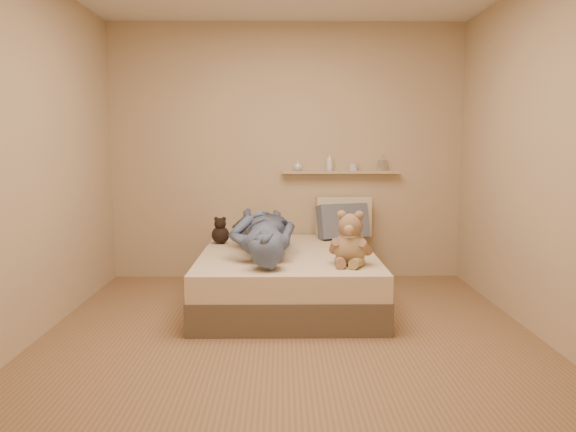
{
  "coord_description": "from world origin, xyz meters",
  "views": [
    {
      "loc": [
        -0.05,
        -3.89,
        1.38
      ],
      "look_at": [
        0.0,
        0.65,
        0.8
      ],
      "focal_mm": 35.0,
      "sensor_mm": 36.0,
      "label": 1
    }
  ],
  "objects_px": {
    "game_console": "(266,249)",
    "person": "(263,231)",
    "pillow_cream": "(343,217)",
    "teddy_bear": "(350,243)",
    "dark_plush": "(220,232)",
    "bed": "(288,277)",
    "pillow_grey": "(343,222)",
    "wall_shelf": "(340,172)"
  },
  "relations": [
    {
      "from": "pillow_cream",
      "to": "pillow_grey",
      "type": "distance_m",
      "value": 0.14
    },
    {
      "from": "game_console",
      "to": "person",
      "type": "xyz_separation_m",
      "value": [
        -0.04,
        0.55,
        0.05
      ]
    },
    {
      "from": "bed",
      "to": "game_console",
      "type": "relative_size",
      "value": 11.34
    },
    {
      "from": "bed",
      "to": "game_console",
      "type": "xyz_separation_m",
      "value": [
        -0.17,
        -0.6,
        0.36
      ]
    },
    {
      "from": "pillow_grey",
      "to": "bed",
      "type": "bearing_deg",
      "value": -128.88
    },
    {
      "from": "game_console",
      "to": "teddy_bear",
      "type": "distance_m",
      "value": 0.65
    },
    {
      "from": "teddy_bear",
      "to": "pillow_cream",
      "type": "height_order",
      "value": "teddy_bear"
    },
    {
      "from": "game_console",
      "to": "person",
      "type": "relative_size",
      "value": 0.11
    },
    {
      "from": "dark_plush",
      "to": "pillow_grey",
      "type": "distance_m",
      "value": 1.22
    },
    {
      "from": "person",
      "to": "teddy_bear",
      "type": "bearing_deg",
      "value": 141.12
    },
    {
      "from": "person",
      "to": "pillow_grey",
      "type": "bearing_deg",
      "value": -139.23
    },
    {
      "from": "bed",
      "to": "game_console",
      "type": "height_order",
      "value": "game_console"
    },
    {
      "from": "teddy_bear",
      "to": "dark_plush",
      "type": "relative_size",
      "value": 1.67
    },
    {
      "from": "bed",
      "to": "pillow_grey",
      "type": "relative_size",
      "value": 3.8
    },
    {
      "from": "wall_shelf",
      "to": "person",
      "type": "bearing_deg",
      "value": -128.31
    },
    {
      "from": "pillow_grey",
      "to": "pillow_cream",
      "type": "bearing_deg",
      "value": 81.9
    },
    {
      "from": "pillow_grey",
      "to": "wall_shelf",
      "type": "bearing_deg",
      "value": 91.67
    },
    {
      "from": "pillow_cream",
      "to": "game_console",
      "type": "bearing_deg",
      "value": -117.49
    },
    {
      "from": "game_console",
      "to": "wall_shelf",
      "type": "relative_size",
      "value": 0.14
    },
    {
      "from": "pillow_cream",
      "to": "pillow_grey",
      "type": "height_order",
      "value": "pillow_cream"
    },
    {
      "from": "game_console",
      "to": "teddy_bear",
      "type": "relative_size",
      "value": 0.39
    },
    {
      "from": "pillow_grey",
      "to": "game_console",
      "type": "bearing_deg",
      "value": -119.3
    },
    {
      "from": "game_console",
      "to": "wall_shelf",
      "type": "distance_m",
      "value": 1.75
    },
    {
      "from": "person",
      "to": "game_console",
      "type": "bearing_deg",
      "value": 91.21
    },
    {
      "from": "pillow_cream",
      "to": "person",
      "type": "xyz_separation_m",
      "value": [
        -0.79,
        -0.89,
        -0.01
      ]
    },
    {
      "from": "pillow_grey",
      "to": "wall_shelf",
      "type": "height_order",
      "value": "wall_shelf"
    },
    {
      "from": "bed",
      "to": "person",
      "type": "height_order",
      "value": "person"
    },
    {
      "from": "dark_plush",
      "to": "person",
      "type": "height_order",
      "value": "person"
    },
    {
      "from": "pillow_grey",
      "to": "person",
      "type": "xyz_separation_m",
      "value": [
        -0.77,
        -0.75,
        0.02
      ]
    },
    {
      "from": "teddy_bear",
      "to": "wall_shelf",
      "type": "height_order",
      "value": "wall_shelf"
    },
    {
      "from": "person",
      "to": "bed",
      "type": "bearing_deg",
      "value": -168.2
    },
    {
      "from": "bed",
      "to": "wall_shelf",
      "type": "distance_m",
      "value": 1.38
    },
    {
      "from": "bed",
      "to": "dark_plush",
      "type": "distance_m",
      "value": 0.82
    },
    {
      "from": "pillow_cream",
      "to": "person",
      "type": "height_order",
      "value": "pillow_cream"
    },
    {
      "from": "game_console",
      "to": "dark_plush",
      "type": "height_order",
      "value": "dark_plush"
    },
    {
      "from": "teddy_bear",
      "to": "person",
      "type": "bearing_deg",
      "value": 144.51
    },
    {
      "from": "dark_plush",
      "to": "bed",
      "type": "bearing_deg",
      "value": -32.93
    },
    {
      "from": "teddy_bear",
      "to": "pillow_cream",
      "type": "relative_size",
      "value": 0.78
    },
    {
      "from": "bed",
      "to": "person",
      "type": "bearing_deg",
      "value": -164.81
    },
    {
      "from": "dark_plush",
      "to": "game_console",
      "type": "bearing_deg",
      "value": -65.59
    },
    {
      "from": "teddy_bear",
      "to": "person",
      "type": "xyz_separation_m",
      "value": [
        -0.69,
        0.49,
        0.01
      ]
    },
    {
      "from": "game_console",
      "to": "bed",
      "type": "bearing_deg",
      "value": 74.29
    }
  ]
}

